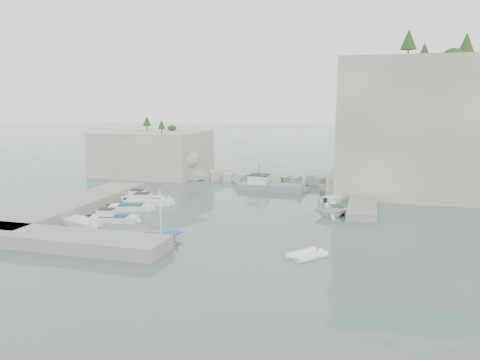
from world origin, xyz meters
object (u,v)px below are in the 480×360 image
(tender_east_a, at_px, (331,216))
(motorboat_a, at_px, (143,201))
(tender_east_b, at_px, (336,211))
(work_boat, at_px, (271,190))
(tender_east_c, at_px, (334,200))
(motorboat_c, at_px, (131,210))
(motorboat_e, at_px, (81,225))
(inflatable_dinghy, at_px, (307,257))
(motorboat_d, at_px, (114,222))
(rowboat, at_px, (161,242))
(tender_east_d, at_px, (337,197))
(motorboat_b, at_px, (150,204))

(tender_east_a, bearing_deg, motorboat_a, 76.38)
(tender_east_b, relative_size, work_boat, 0.42)
(tender_east_c, bearing_deg, motorboat_c, 140.88)
(motorboat_e, bearing_deg, inflatable_dinghy, 12.58)
(motorboat_c, xyz_separation_m, tender_east_a, (21.47, 2.87, 0.00))
(tender_east_a, relative_size, tender_east_c, 0.68)
(tender_east_c, bearing_deg, motorboat_d, 151.84)
(motorboat_e, distance_m, tender_east_c, 29.13)
(tender_east_c, height_order, work_boat, work_boat)
(rowboat, distance_m, work_boat, 25.79)
(tender_east_b, bearing_deg, tender_east_c, -18.18)
(tender_east_b, height_order, tender_east_c, same)
(tender_east_d, bearing_deg, motorboat_b, 125.45)
(work_boat, bearing_deg, motorboat_e, -119.67)
(motorboat_b, relative_size, work_boat, 0.62)
(motorboat_d, height_order, tender_east_c, motorboat_d)
(motorboat_d, relative_size, tender_east_a, 1.62)
(tender_east_a, relative_size, work_boat, 0.34)
(motorboat_a, height_order, rowboat, motorboat_a)
(motorboat_c, bearing_deg, motorboat_a, 84.00)
(rowboat, xyz_separation_m, inflatable_dinghy, (12.47, -0.70, 0.00))
(inflatable_dinghy, distance_m, tender_east_c, 21.88)
(motorboat_d, xyz_separation_m, rowboat, (7.39, -4.86, 0.00))
(motorboat_d, distance_m, inflatable_dinghy, 20.62)
(motorboat_c, relative_size, tender_east_a, 1.58)
(tender_east_c, bearing_deg, motorboat_e, 151.69)
(motorboat_b, relative_size, tender_east_a, 1.85)
(work_boat, bearing_deg, tender_east_c, -23.75)
(motorboat_b, distance_m, rowboat, 15.26)
(motorboat_b, height_order, motorboat_c, motorboat_b)
(motorboat_b, relative_size, inflatable_dinghy, 1.89)
(tender_east_b, bearing_deg, rowboat, 114.46)
(motorboat_d, bearing_deg, work_boat, 50.50)
(rowboat, distance_m, tender_east_d, 26.62)
(motorboat_d, height_order, motorboat_e, motorboat_d)
(inflatable_dinghy, distance_m, tender_east_d, 23.90)
(motorboat_e, height_order, tender_east_a, tender_east_a)
(motorboat_d, bearing_deg, tender_east_a, 11.21)
(inflatable_dinghy, bearing_deg, rowboat, 126.99)
(motorboat_c, xyz_separation_m, motorboat_d, (0.93, -5.11, 0.00))
(motorboat_b, xyz_separation_m, tender_east_b, (21.18, 2.09, 0.00))
(motorboat_e, distance_m, rowboat, 10.29)
(motorboat_a, relative_size, tender_east_a, 1.72)
(motorboat_b, relative_size, motorboat_e, 1.27)
(tender_east_b, relative_size, tender_east_d, 0.80)
(tender_east_a, bearing_deg, motorboat_e, 104.28)
(motorboat_e, height_order, tender_east_b, same)
(motorboat_b, bearing_deg, motorboat_c, -111.30)
(motorboat_c, distance_m, tender_east_b, 22.47)
(motorboat_a, height_order, tender_east_b, motorboat_a)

